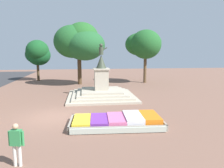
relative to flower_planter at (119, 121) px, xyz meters
The scene contains 7 objects.
ground_plane 4.28m from the flower_planter, 151.86° to the left, with size 73.38×73.38×0.00m, color brown.
flower_planter is the anchor object (origin of this frame).
statue_monument 7.54m from the flower_planter, 92.80° to the left, with size 5.84×5.84×4.72m.
pedestrian_near_planter 5.72m from the flower_planter, 138.27° to the right, with size 0.56×0.28×1.58m.
park_tree_far_left 15.82m from the flower_planter, 98.69° to the left, with size 5.94×5.19×7.44m.
park_tree_behind_statue 17.56m from the flower_planter, 70.17° to the left, with size 4.55×4.96×6.72m.
park_tree_far_right 21.69m from the flower_planter, 112.45° to the left, with size 3.54×3.82×5.57m.
Camera 1 is at (1.95, -13.44, 4.07)m, focal length 35.00 mm.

